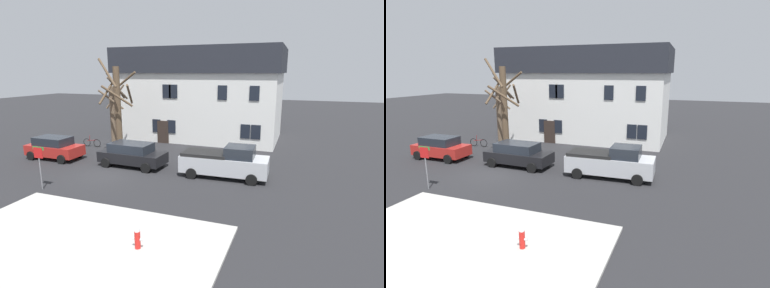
# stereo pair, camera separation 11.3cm
# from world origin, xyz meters

# --- Properties ---
(ground_plane) EXTENTS (120.00, 120.00, 0.00)m
(ground_plane) POSITION_xyz_m (0.00, 0.00, 0.00)
(ground_plane) COLOR #262628
(sidewalk_slab) EXTENTS (11.05, 6.76, 0.12)m
(sidewalk_slab) POSITION_xyz_m (3.86, -7.62, 0.06)
(sidewalk_slab) COLOR #B7B5AD
(sidewalk_slab) RESTS_ON ground_plane
(building_main) EXTENTS (15.72, 8.31, 8.70)m
(building_main) POSITION_xyz_m (1.97, 13.28, 4.43)
(building_main) COLOR white
(building_main) RESTS_ON ground_plane
(tree_bare_near) EXTENTS (2.46, 2.48, 6.47)m
(tree_bare_near) POSITION_xyz_m (-3.60, 6.17, 3.07)
(tree_bare_near) COLOR brown
(tree_bare_near) RESTS_ON ground_plane
(tree_bare_mid) EXTENTS (2.88, 2.98, 7.53)m
(tree_bare_mid) POSITION_xyz_m (-2.24, 4.88, 3.82)
(tree_bare_mid) COLOR brown
(tree_bare_mid) RESTS_ON ground_plane
(car_red_wagon) EXTENTS (4.25, 2.06, 1.71)m
(car_red_wagon) POSITION_xyz_m (-5.98, 1.68, 0.89)
(car_red_wagon) COLOR #AD231E
(car_red_wagon) RESTS_ON ground_plane
(car_black_wagon) EXTENTS (4.76, 2.24, 1.68)m
(car_black_wagon) POSITION_xyz_m (0.60, 2.03, 0.88)
(car_black_wagon) COLOR black
(car_black_wagon) RESTS_ON ground_plane
(pickup_truck_silver) EXTENTS (5.51, 2.29, 2.07)m
(pickup_truck_silver) POSITION_xyz_m (7.26, 2.02, 1.00)
(pickup_truck_silver) COLOR #B7BABF
(pickup_truck_silver) RESTS_ON ground_plane
(fire_hydrant) EXTENTS (0.42, 0.22, 0.81)m
(fire_hydrant) POSITION_xyz_m (6.21, -7.09, 0.54)
(fire_hydrant) COLOR red
(fire_hydrant) RESTS_ON sidewalk_slab
(street_sign_pole) EXTENTS (0.76, 0.07, 2.49)m
(street_sign_pole) POSITION_xyz_m (-1.97, -3.54, 1.76)
(street_sign_pole) COLOR slate
(street_sign_pole) RESTS_ON ground_plane
(bicycle_leaning) EXTENTS (1.75, 0.14, 1.03)m
(bicycle_leaning) POSITION_xyz_m (-5.79, 5.85, 0.37)
(bicycle_leaning) COLOR black
(bicycle_leaning) RESTS_ON ground_plane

